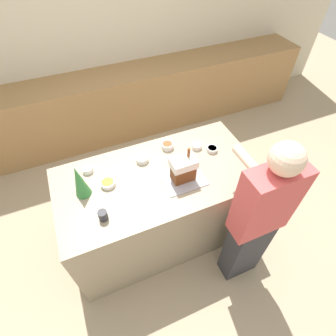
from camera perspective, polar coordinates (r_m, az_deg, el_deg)
The scene contains 15 objects.
ground_plane at distance 3.07m, azimuth -1.60°, elevation -13.12°, with size 12.00×12.00×0.00m, color tan.
wall_back at distance 3.90m, azimuth -15.45°, elevation 25.43°, with size 8.00×0.05×2.60m.
back_cabinet_block at distance 3.99m, azimuth -12.06°, elevation 13.00°, with size 6.00×0.60×0.95m.
kitchen_island at distance 2.67m, azimuth -1.80°, elevation -8.21°, with size 1.80×0.92×0.94m.
baking_tray at distance 2.28m, azimuth 3.20°, elevation -2.22°, with size 0.37×0.30×0.01m.
gingerbread_house at distance 2.19m, azimuth 3.34°, elevation -0.14°, with size 0.21×0.14×0.31m.
decorative_tree at distance 2.17m, azimuth -18.73°, elevation -2.75°, with size 0.13×0.13×0.31m.
candy_bowl_behind_tray at distance 2.55m, azimuth 6.25°, elevation 4.84°, with size 0.10×0.10×0.05m.
candy_bowl_center_rear at distance 2.53m, azimuth -0.14°, elevation 4.93°, with size 0.12×0.12×0.05m.
candy_bowl_near_tray_right at distance 2.27m, azimuth -12.97°, elevation -3.23°, with size 0.13×0.13×0.04m.
candy_bowl_near_tray_left at distance 2.41m, azimuth -5.70°, elevation 2.00°, with size 0.11×0.11×0.05m.
candy_bowl_beside_tree at distance 2.54m, azimuth 9.57°, elevation 4.10°, with size 0.10×0.10×0.04m.
candy_bowl_far_right at distance 2.42m, azimuth -17.13°, elevation -0.29°, with size 0.09×0.09×0.05m.
mug at distance 2.07m, azimuth -13.97°, elevation -9.98°, with size 0.07×0.07×0.08m.
person at distance 2.22m, azimuth 18.72°, elevation -10.89°, with size 0.44×0.55×1.69m.
Camera 1 is at (-0.51, -1.42, 2.68)m, focal length 28.00 mm.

